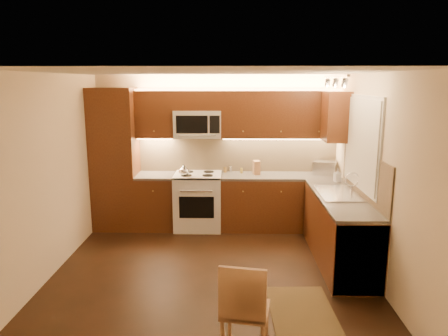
{
  "coord_description": "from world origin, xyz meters",
  "views": [
    {
      "loc": [
        0.27,
        -5.01,
        2.4
      ],
      "look_at": [
        0.15,
        0.55,
        1.25
      ],
      "focal_mm": 33.78,
      "sensor_mm": 36.0,
      "label": 1
    }
  ],
  "objects_px": {
    "kettle": "(184,170)",
    "knife_block": "(257,167)",
    "sink": "(338,188)",
    "soap_bottle": "(337,175)",
    "stove": "(198,201)",
    "dining_chair": "(245,307)",
    "toaster_oven": "(325,168)",
    "microwave": "(198,124)"
  },
  "relations": [
    {
      "from": "kettle",
      "to": "knife_block",
      "type": "bearing_deg",
      "value": -8.92
    },
    {
      "from": "knife_block",
      "to": "sink",
      "type": "bearing_deg",
      "value": -56.97
    },
    {
      "from": "sink",
      "to": "soap_bottle",
      "type": "distance_m",
      "value": 0.73
    },
    {
      "from": "stove",
      "to": "dining_chair",
      "type": "distance_m",
      "value": 3.39
    },
    {
      "from": "kettle",
      "to": "dining_chair",
      "type": "bearing_deg",
      "value": -94.71
    },
    {
      "from": "stove",
      "to": "toaster_oven",
      "type": "xyz_separation_m",
      "value": [
        2.08,
        0.11,
        0.55
      ]
    },
    {
      "from": "kettle",
      "to": "toaster_oven",
      "type": "distance_m",
      "value": 2.31
    },
    {
      "from": "kettle",
      "to": "sink",
      "type": "bearing_deg",
      "value": -44.14
    },
    {
      "from": "microwave",
      "to": "sink",
      "type": "relative_size",
      "value": 0.88
    },
    {
      "from": "soap_bottle",
      "to": "stove",
      "type": "bearing_deg",
      "value": 161.9
    },
    {
      "from": "microwave",
      "to": "soap_bottle",
      "type": "xyz_separation_m",
      "value": [
        2.16,
        -0.55,
        -0.72
      ]
    },
    {
      "from": "microwave",
      "to": "dining_chair",
      "type": "relative_size",
      "value": 0.84
    },
    {
      "from": "microwave",
      "to": "soap_bottle",
      "type": "height_order",
      "value": "microwave"
    },
    {
      "from": "toaster_oven",
      "to": "dining_chair",
      "type": "height_order",
      "value": "toaster_oven"
    },
    {
      "from": "toaster_oven",
      "to": "dining_chair",
      "type": "relative_size",
      "value": 0.39
    },
    {
      "from": "sink",
      "to": "toaster_oven",
      "type": "bearing_deg",
      "value": 86.24
    },
    {
      "from": "sink",
      "to": "soap_bottle",
      "type": "relative_size",
      "value": 4.3
    },
    {
      "from": "stove",
      "to": "knife_block",
      "type": "relative_size",
      "value": 4.1
    },
    {
      "from": "knife_block",
      "to": "stove",
      "type": "bearing_deg",
      "value": 177.16
    },
    {
      "from": "stove",
      "to": "sink",
      "type": "xyz_separation_m",
      "value": [
        2.0,
        -1.12,
        0.52
      ]
    },
    {
      "from": "toaster_oven",
      "to": "soap_bottle",
      "type": "xyz_separation_m",
      "value": [
        0.08,
        -0.53,
        -0.01
      ]
    },
    {
      "from": "knife_block",
      "to": "dining_chair",
      "type": "xyz_separation_m",
      "value": [
        -0.28,
        -3.4,
        -0.56
      ]
    },
    {
      "from": "sink",
      "to": "toaster_oven",
      "type": "height_order",
      "value": "toaster_oven"
    },
    {
      "from": "toaster_oven",
      "to": "dining_chair",
      "type": "xyz_separation_m",
      "value": [
        -1.4,
        -3.43,
        -0.55
      ]
    },
    {
      "from": "sink",
      "to": "kettle",
      "type": "relative_size",
      "value": 4.53
    },
    {
      "from": "sink",
      "to": "knife_block",
      "type": "height_order",
      "value": "knife_block"
    },
    {
      "from": "microwave",
      "to": "kettle",
      "type": "bearing_deg",
      "value": -125.63
    },
    {
      "from": "stove",
      "to": "dining_chair",
      "type": "relative_size",
      "value": 1.01
    },
    {
      "from": "sink",
      "to": "kettle",
      "type": "distance_m",
      "value": 2.41
    },
    {
      "from": "kettle",
      "to": "knife_block",
      "type": "xyz_separation_m",
      "value": [
        1.17,
        0.24,
        -0.0
      ]
    },
    {
      "from": "microwave",
      "to": "sink",
      "type": "xyz_separation_m",
      "value": [
        2.0,
        -1.26,
        -0.74
      ]
    },
    {
      "from": "dining_chair",
      "to": "sink",
      "type": "bearing_deg",
      "value": 69.34
    },
    {
      "from": "kettle",
      "to": "dining_chair",
      "type": "xyz_separation_m",
      "value": [
        0.89,
        -3.16,
        -0.56
      ]
    },
    {
      "from": "stove",
      "to": "kettle",
      "type": "height_order",
      "value": "kettle"
    },
    {
      "from": "knife_block",
      "to": "dining_chair",
      "type": "distance_m",
      "value": 3.46
    },
    {
      "from": "stove",
      "to": "kettle",
      "type": "distance_m",
      "value": 0.61
    },
    {
      "from": "knife_block",
      "to": "soap_bottle",
      "type": "distance_m",
      "value": 1.3
    },
    {
      "from": "microwave",
      "to": "soap_bottle",
      "type": "distance_m",
      "value": 2.34
    },
    {
      "from": "stove",
      "to": "toaster_oven",
      "type": "height_order",
      "value": "toaster_oven"
    },
    {
      "from": "stove",
      "to": "sink",
      "type": "height_order",
      "value": "sink"
    },
    {
      "from": "sink",
      "to": "toaster_oven",
      "type": "distance_m",
      "value": 1.24
    },
    {
      "from": "microwave",
      "to": "knife_block",
      "type": "bearing_deg",
      "value": -3.16
    }
  ]
}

